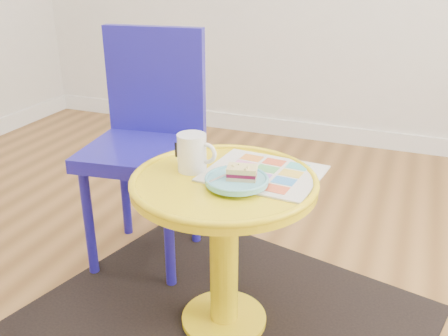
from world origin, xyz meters
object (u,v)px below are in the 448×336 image
at_px(side_table, 224,223).
at_px(mug, 193,152).
at_px(newspaper, 263,173).
at_px(plate, 237,181).
at_px(chair, 147,132).

bearing_deg(side_table, mug, 165.39).
bearing_deg(mug, newspaper, 15.99).
relative_size(side_table, plate, 3.06).
bearing_deg(side_table, newspaper, 39.97).
distance_m(newspaper, mug, 0.24).
distance_m(side_table, plate, 0.19).
height_order(newspaper, mug, mug).
height_order(chair, mug, chair).
relative_size(newspaper, plate, 1.84).
height_order(side_table, chair, chair).
xyz_separation_m(chair, plate, (0.53, -0.38, 0.03)).
bearing_deg(plate, side_table, 148.65).
relative_size(chair, mug, 7.05).
distance_m(chair, newspaper, 0.63).
xyz_separation_m(side_table, chair, (-0.47, 0.35, 0.14)).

